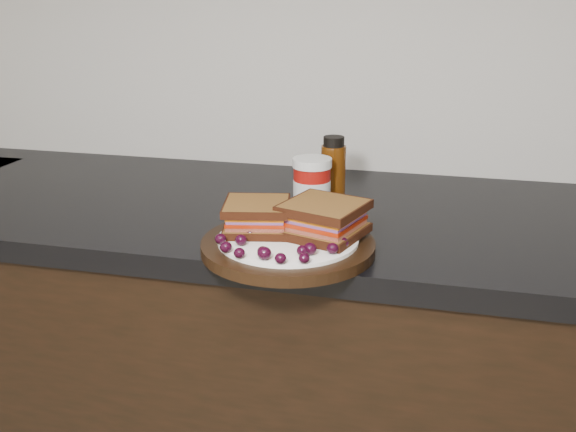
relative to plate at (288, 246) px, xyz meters
name	(u,v)px	position (x,y,z in m)	size (l,w,h in m)	color
base_cabinets	(315,412)	(0.00, 0.23, -0.48)	(3.96, 0.58, 0.86)	black
countertop	(318,218)	(0.00, 0.23, -0.03)	(3.98, 0.60, 0.04)	black
plate	(288,246)	(0.00, 0.00, 0.00)	(0.28, 0.28, 0.02)	black
sandwich_left	(257,216)	(-0.06, 0.02, 0.04)	(0.11, 0.11, 0.05)	brown
sandwich_right	(324,219)	(0.05, 0.02, 0.04)	(0.12, 0.12, 0.05)	brown
grape_0	(221,239)	(-0.10, -0.05, 0.02)	(0.02, 0.02, 0.02)	black
grape_1	(241,240)	(-0.06, -0.05, 0.02)	(0.02, 0.02, 0.02)	black
grape_2	(226,247)	(-0.08, -0.08, 0.02)	(0.02, 0.02, 0.02)	black
grape_3	(239,253)	(-0.05, -0.10, 0.02)	(0.02, 0.02, 0.02)	black
grape_4	(264,253)	(-0.01, -0.10, 0.02)	(0.02, 0.02, 0.02)	black
grape_5	(263,252)	(-0.02, -0.09, 0.02)	(0.02, 0.02, 0.02)	black
grape_6	(281,258)	(0.01, -0.11, 0.02)	(0.02, 0.02, 0.02)	black
grape_7	(304,258)	(0.05, -0.10, 0.02)	(0.02, 0.02, 0.02)	black
grape_8	(303,251)	(0.04, -0.07, 0.02)	(0.02, 0.02, 0.02)	black
grape_9	(310,249)	(0.05, -0.06, 0.02)	(0.02, 0.02, 0.02)	black
grape_10	(333,248)	(0.08, -0.05, 0.02)	(0.02, 0.02, 0.02)	black
grape_11	(330,243)	(0.07, -0.03, 0.02)	(0.02, 0.02, 0.02)	black
grape_12	(343,243)	(0.09, -0.02, 0.02)	(0.02, 0.02, 0.02)	black
grape_13	(342,234)	(0.09, 0.02, 0.02)	(0.02, 0.02, 0.01)	black
grape_14	(335,228)	(0.07, 0.04, 0.02)	(0.02, 0.02, 0.01)	black
grape_15	(321,227)	(0.05, 0.04, 0.02)	(0.02, 0.02, 0.02)	black
grape_16	(262,221)	(-0.05, 0.04, 0.02)	(0.02, 0.02, 0.02)	black
grape_17	(260,222)	(-0.06, 0.04, 0.02)	(0.02, 0.02, 0.02)	black
grape_18	(241,222)	(-0.09, 0.02, 0.02)	(0.02, 0.02, 0.02)	black
grape_19	(237,227)	(-0.09, 0.00, 0.02)	(0.02, 0.02, 0.02)	black
grape_20	(250,233)	(-0.06, -0.02, 0.02)	(0.02, 0.02, 0.02)	black
grape_21	(266,222)	(-0.05, 0.04, 0.02)	(0.02, 0.02, 0.02)	black
grape_22	(256,227)	(-0.06, 0.02, 0.02)	(0.02, 0.02, 0.01)	black
grape_23	(232,223)	(-0.10, 0.02, 0.03)	(0.02, 0.02, 0.02)	black
condiment_jar	(312,186)	(0.00, 0.19, 0.04)	(0.07, 0.07, 0.11)	#96100A
oil_bottle	(333,171)	(0.03, 0.26, 0.06)	(0.05, 0.05, 0.13)	#482207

